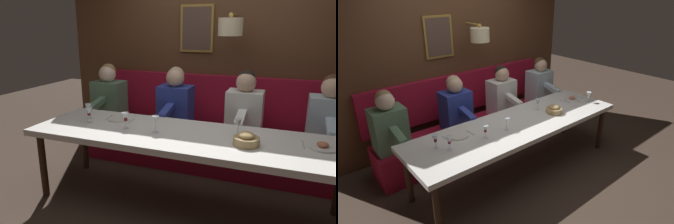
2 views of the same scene
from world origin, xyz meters
TOP-DOWN VIEW (x-y plane):
  - ground_plane at (0.00, 0.00)m, footprint 12.00×12.00m
  - dining_table at (0.00, 0.00)m, footprint 0.90×2.97m
  - banquette_bench at (0.89, 0.00)m, footprint 0.52×3.17m
  - back_wall_panel at (1.46, 0.00)m, footprint 0.59×4.37m
  - diner_nearest at (0.88, -1.29)m, footprint 0.60×0.40m
  - diner_near at (0.88, -0.43)m, footprint 0.60×0.40m
  - diner_middle at (0.88, 0.40)m, footprint 0.60×0.40m
  - diner_far at (0.88, 1.34)m, footprint 0.60×0.40m
  - place_setting_0 at (0.18, 0.78)m, footprint 0.24×0.32m
  - place_setting_1 at (0.07, -1.18)m, footprint 0.24×0.32m
  - wine_glass_0 at (-0.06, 0.57)m, footprint 0.07×0.07m
  - wine_glass_1 at (0.14, -0.48)m, footprint 0.07×0.07m
  - wine_glass_2 at (-0.15, -1.28)m, footprint 0.07×0.07m
  - wine_glass_3 at (0.11, 1.12)m, footprint 0.07×0.07m
  - wine_glass_4 at (-0.02, 1.02)m, footprint 0.07×0.07m
  - wine_glass_5 at (-0.06, 0.26)m, footprint 0.07×0.07m
  - bread_bowl at (-0.08, -0.58)m, footprint 0.22×0.22m

SIDE VIEW (x-z plane):
  - ground_plane at x=0.00m, z-range 0.00..0.00m
  - banquette_bench at x=0.89m, z-range 0.00..0.45m
  - dining_table at x=0.00m, z-range 0.31..1.05m
  - place_setting_0 at x=0.18m, z-range 0.74..0.75m
  - place_setting_1 at x=0.07m, z-range 0.73..0.78m
  - bread_bowl at x=-0.08m, z-range 0.73..0.85m
  - diner_nearest at x=0.88m, z-range 0.42..1.21m
  - diner_near at x=0.88m, z-range 0.42..1.21m
  - diner_middle at x=0.88m, z-range 0.42..1.21m
  - diner_far at x=0.88m, z-range 0.42..1.21m
  - wine_glass_0 at x=-0.06m, z-range 0.77..0.94m
  - wine_glass_3 at x=0.11m, z-range 0.77..0.94m
  - wine_glass_4 at x=-0.02m, z-range 0.77..0.94m
  - wine_glass_1 at x=0.14m, z-range 0.77..0.94m
  - wine_glass_2 at x=-0.15m, z-range 0.77..0.94m
  - wine_glass_5 at x=-0.06m, z-range 0.77..0.94m
  - back_wall_panel at x=1.46m, z-range -0.09..2.81m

